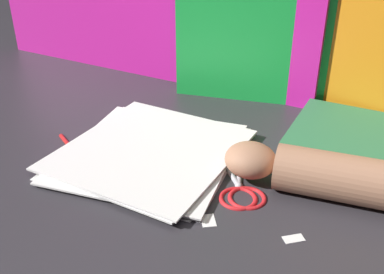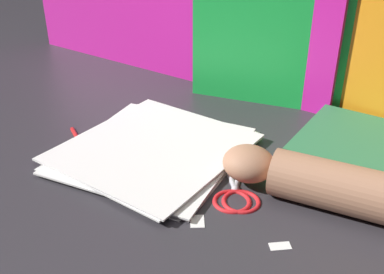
{
  "view_description": "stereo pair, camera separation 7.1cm",
  "coord_description": "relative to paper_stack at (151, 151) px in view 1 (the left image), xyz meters",
  "views": [
    {
      "loc": [
        0.22,
        -0.58,
        0.4
      ],
      "look_at": [
        -0.03,
        -0.01,
        0.06
      ],
      "focal_mm": 42.0,
      "sensor_mm": 36.0,
      "label": 1
    },
    {
      "loc": [
        0.28,
        -0.55,
        0.4
      ],
      "look_at": [
        -0.03,
        -0.01,
        0.06
      ],
      "focal_mm": 42.0,
      "sensor_mm": 36.0,
      "label": 2
    }
  ],
  "objects": [
    {
      "name": "pen",
      "position": [
        -0.12,
        -0.05,
        -0.0
      ],
      "size": [
        0.14,
        0.09,
        0.01
      ],
      "color": "red",
      "rests_on": "ground_plane"
    },
    {
      "name": "paper_stack",
      "position": [
        0.0,
        0.0,
        0.0
      ],
      "size": [
        0.3,
        0.32,
        0.02
      ],
      "color": "white",
      "rests_on": "ground_plane"
    },
    {
      "name": "ground_plane",
      "position": [
        0.12,
        -0.0,
        -0.01
      ],
      "size": [
        6.0,
        6.0,
        0.0
      ],
      "primitive_type": "plane",
      "color": "#2D2B30"
    },
    {
      "name": "paper_scrap_mid",
      "position": [
        0.27,
        -0.12,
        -0.01
      ],
      "size": [
        0.03,
        0.03,
        0.0
      ],
      "color": "white",
      "rests_on": "ground_plane"
    },
    {
      "name": "scissors",
      "position": [
        0.18,
        -0.04,
        -0.0
      ],
      "size": [
        0.13,
        0.16,
        0.01
      ],
      "color": "silver",
      "rests_on": "ground_plane"
    },
    {
      "name": "paper_scrap_near",
      "position": [
        0.16,
        -0.13,
        -0.01
      ],
      "size": [
        0.03,
        0.03,
        0.0
      ],
      "color": "white",
      "rests_on": "ground_plane"
    },
    {
      "name": "book_closed",
      "position": [
        0.29,
        0.18,
        0.01
      ],
      "size": [
        0.18,
        0.22,
        0.03
      ],
      "color": "#2D7247",
      "rests_on": "ground_plane"
    },
    {
      "name": "hand_forearm",
      "position": [
        0.3,
        0.0,
        0.03
      ],
      "size": [
        0.31,
        0.1,
        0.07
      ],
      "color": "#A87556",
      "rests_on": "ground_plane"
    }
  ]
}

